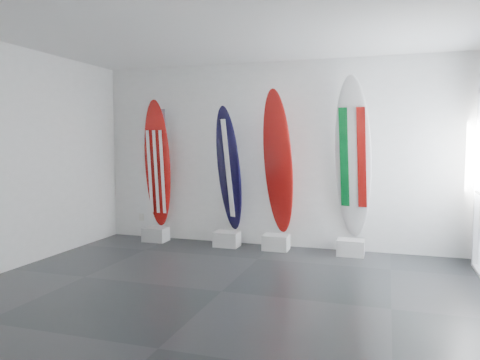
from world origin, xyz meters
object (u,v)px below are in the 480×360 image
(surfboard_usa, at_px, (157,164))
(surfboard_navy, at_px, (229,169))
(surfboard_swiss, at_px, (278,162))
(surfboard_italy, at_px, (353,158))

(surfboard_usa, height_order, surfboard_navy, surfboard_usa)
(surfboard_navy, distance_m, surfboard_swiss, 0.83)
(surfboard_usa, xyz_separation_m, surfboard_swiss, (2.13, 0.00, 0.05))
(surfboard_usa, relative_size, surfboard_italy, 0.89)
(surfboard_italy, bearing_deg, surfboard_swiss, -166.50)
(surfboard_usa, distance_m, surfboard_navy, 1.31)
(surfboard_usa, xyz_separation_m, surfboard_italy, (3.28, 0.00, 0.13))
(surfboard_swiss, bearing_deg, surfboard_italy, 19.05)
(surfboard_navy, bearing_deg, surfboard_swiss, 19.90)
(surfboard_swiss, height_order, surfboard_italy, surfboard_italy)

